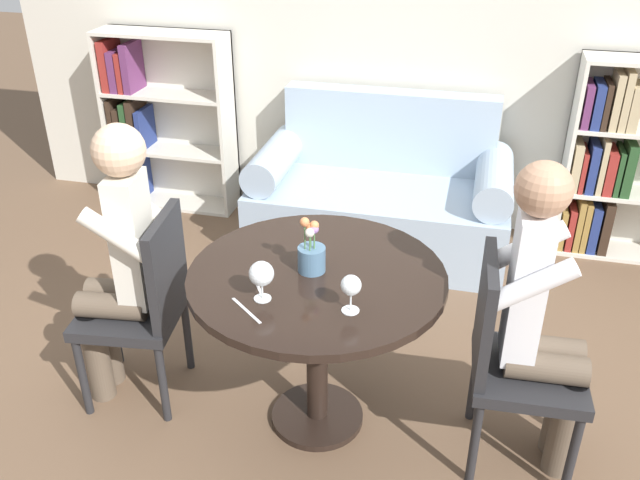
# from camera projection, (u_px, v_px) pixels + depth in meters

# --- Properties ---
(ground_plane) EXTENTS (16.00, 16.00, 0.00)m
(ground_plane) POSITION_uv_depth(u_px,v_px,m) (317.00, 418.00, 2.98)
(ground_plane) COLOR brown
(back_wall) EXTENTS (5.20, 0.05, 2.70)m
(back_wall) POSITION_uv_depth(u_px,v_px,m) (400.00, 14.00, 4.08)
(back_wall) COLOR beige
(back_wall) RESTS_ON ground_plane
(round_table) EXTENTS (1.01, 1.01, 0.75)m
(round_table) POSITION_uv_depth(u_px,v_px,m) (317.00, 302.00, 2.68)
(round_table) COLOR black
(round_table) RESTS_ON ground_plane
(couch) EXTENTS (1.55, 0.80, 0.92)m
(couch) POSITION_uv_depth(u_px,v_px,m) (381.00, 199.00, 4.22)
(couch) COLOR #9EB2C6
(couch) RESTS_ON ground_plane
(bookshelf_left) EXTENTS (0.87, 0.28, 1.21)m
(bookshelf_left) POSITION_uv_depth(u_px,v_px,m) (155.00, 120.00, 4.65)
(bookshelf_left) COLOR silver
(bookshelf_left) RESTS_ON ground_plane
(bookshelf_right) EXTENTS (0.87, 0.28, 1.21)m
(bookshelf_right) POSITION_uv_depth(u_px,v_px,m) (621.00, 163.00, 4.02)
(bookshelf_right) COLOR silver
(bookshelf_right) RESTS_ON ground_plane
(chair_left) EXTENTS (0.47, 0.47, 0.90)m
(chair_left) POSITION_uv_depth(u_px,v_px,m) (145.00, 301.00, 2.90)
(chair_left) COLOR #232326
(chair_left) RESTS_ON ground_plane
(chair_right) EXTENTS (0.44, 0.44, 0.90)m
(chair_right) POSITION_uv_depth(u_px,v_px,m) (511.00, 356.00, 2.57)
(chair_right) COLOR #232326
(chair_right) RESTS_ON ground_plane
(person_left) EXTENTS (0.44, 0.37, 1.29)m
(person_left) POSITION_uv_depth(u_px,v_px,m) (118.00, 261.00, 2.81)
(person_left) COLOR brown
(person_left) RESTS_ON ground_plane
(person_right) EXTENTS (0.43, 0.35, 1.29)m
(person_right) POSITION_uv_depth(u_px,v_px,m) (542.00, 319.00, 2.47)
(person_right) COLOR brown
(person_right) RESTS_ON ground_plane
(wine_glass_left) EXTENTS (0.09, 0.09, 0.15)m
(wine_glass_left) POSITION_uv_depth(u_px,v_px,m) (261.00, 275.00, 2.41)
(wine_glass_left) COLOR white
(wine_glass_left) RESTS_ON round_table
(wine_glass_right) EXTENTS (0.07, 0.07, 0.14)m
(wine_glass_right) POSITION_uv_depth(u_px,v_px,m) (351.00, 286.00, 2.34)
(wine_glass_right) COLOR white
(wine_glass_right) RESTS_ON round_table
(flower_vase) EXTENTS (0.11, 0.11, 0.24)m
(flower_vase) POSITION_uv_depth(u_px,v_px,m) (311.00, 254.00, 2.60)
(flower_vase) COLOR slate
(flower_vase) RESTS_ON round_table
(knife_left_setting) EXTENTS (0.11, 0.17, 0.00)m
(knife_left_setting) POSITION_uv_depth(u_px,v_px,m) (257.00, 283.00, 2.55)
(knife_left_setting) COLOR silver
(knife_left_setting) RESTS_ON round_table
(fork_left_setting) EXTENTS (0.15, 0.13, 0.00)m
(fork_left_setting) POSITION_uv_depth(u_px,v_px,m) (246.00, 310.00, 2.39)
(fork_left_setting) COLOR silver
(fork_left_setting) RESTS_ON round_table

